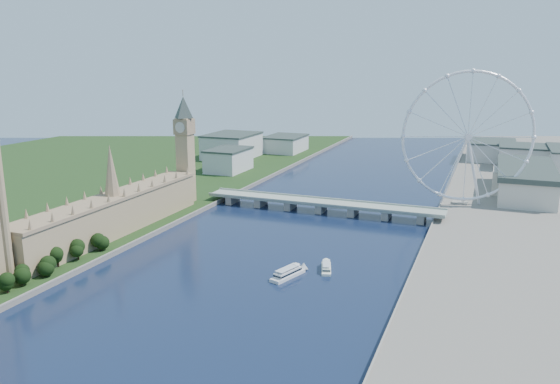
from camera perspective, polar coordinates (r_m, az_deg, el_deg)
The scene contains 9 objects.
tree_row at distance 353.66m, azimuth -27.05°, elevation -8.55°, with size 9.07×169.07×21.96m.
parliament_range at distance 442.97m, azimuth -16.95°, elevation -2.20°, with size 24.00×200.00×70.00m.
big_ben at distance 520.69m, azimuth -9.94°, elevation 5.82°, with size 20.02×20.02×110.00m.
westminster_bridge at distance 499.74m, azimuth 4.33°, elevation -1.33°, with size 220.00×22.00×9.50m.
london_eye at distance 522.07m, azimuth 19.04°, elevation 5.43°, with size 113.60×39.12×124.30m.
county_hall at distance 607.97m, azimuth 24.10°, elevation -0.47°, with size 54.00×144.00×35.00m, color beige, non-canonical shape.
city_skyline at distance 738.86m, azimuth 13.30°, elevation 3.93°, with size 505.00×280.00×32.00m.
tour_boat_near at distance 350.44m, azimuth 0.82°, elevation -8.88°, with size 7.79×30.43×6.73m, color silver, non-canonical shape.
tour_boat_far at distance 362.59m, azimuth 4.85°, elevation -8.15°, with size 6.35×25.10×5.50m, color white, non-canonical shape.
Camera 1 is at (141.75, -162.55, 131.94)m, focal length 35.00 mm.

